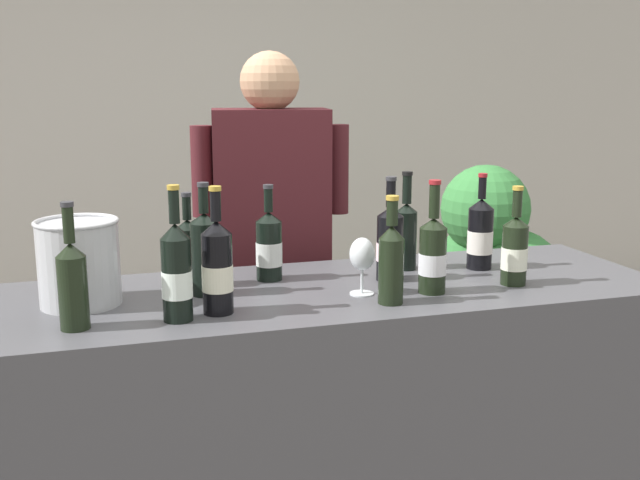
{
  "coord_description": "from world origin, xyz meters",
  "views": [
    {
      "loc": [
        -0.6,
        -2.07,
        1.59
      ],
      "look_at": [
        0.02,
        0.0,
        1.13
      ],
      "focal_mm": 41.65,
      "sensor_mm": 36.0,
      "label": 1
    }
  ],
  "objects_px": {
    "wine_bottle_9": "(72,282)",
    "wine_bottle_11": "(390,243)",
    "ice_bucket": "(79,262)",
    "wine_glass": "(362,256)",
    "wine_bottle_3": "(269,246)",
    "wine_bottle_6": "(515,250)",
    "wine_bottle_10": "(188,253)",
    "potted_shrub": "(501,264)",
    "wine_bottle_7": "(177,272)",
    "wine_bottle_0": "(217,267)",
    "wine_bottle_1": "(480,235)",
    "wine_bottle_2": "(406,232)",
    "wine_bottle_5": "(205,252)",
    "person_server": "(272,284)",
    "wine_bottle_4": "(433,254)",
    "wine_bottle_8": "(391,261)"
  },
  "relations": [
    {
      "from": "wine_bottle_3",
      "to": "ice_bucket",
      "type": "xyz_separation_m",
      "value": [
        -0.57,
        -0.11,
        0.02
      ]
    },
    {
      "from": "wine_bottle_6",
      "to": "person_server",
      "type": "distance_m",
      "value": 0.97
    },
    {
      "from": "wine_bottle_8",
      "to": "potted_shrub",
      "type": "bearing_deg",
      "value": 49.09
    },
    {
      "from": "wine_bottle_6",
      "to": "wine_bottle_7",
      "type": "distance_m",
      "value": 1.03
    },
    {
      "from": "wine_bottle_1",
      "to": "wine_bottle_3",
      "type": "relative_size",
      "value": 1.06
    },
    {
      "from": "wine_bottle_11",
      "to": "potted_shrub",
      "type": "relative_size",
      "value": 0.27
    },
    {
      "from": "wine_bottle_5",
      "to": "person_server",
      "type": "bearing_deg",
      "value": 59.85
    },
    {
      "from": "wine_bottle_3",
      "to": "wine_glass",
      "type": "height_order",
      "value": "wine_bottle_3"
    },
    {
      "from": "wine_bottle_3",
      "to": "ice_bucket",
      "type": "distance_m",
      "value": 0.58
    },
    {
      "from": "wine_bottle_7",
      "to": "wine_bottle_9",
      "type": "relative_size",
      "value": 1.1
    },
    {
      "from": "wine_bottle_7",
      "to": "ice_bucket",
      "type": "relative_size",
      "value": 1.47
    },
    {
      "from": "wine_glass",
      "to": "ice_bucket",
      "type": "distance_m",
      "value": 0.8
    },
    {
      "from": "wine_bottle_0",
      "to": "wine_bottle_3",
      "type": "xyz_separation_m",
      "value": [
        0.21,
        0.3,
        -0.02
      ]
    },
    {
      "from": "wine_bottle_4",
      "to": "wine_bottle_9",
      "type": "xyz_separation_m",
      "value": [
        -1.0,
        -0.05,
        0.01
      ]
    },
    {
      "from": "wine_bottle_3",
      "to": "ice_bucket",
      "type": "bearing_deg",
      "value": -168.94
    },
    {
      "from": "wine_bottle_2",
      "to": "wine_bottle_4",
      "type": "height_order",
      "value": "wine_bottle_4"
    },
    {
      "from": "wine_bottle_10",
      "to": "potted_shrub",
      "type": "distance_m",
      "value": 1.92
    },
    {
      "from": "wine_glass",
      "to": "wine_bottle_1",
      "type": "bearing_deg",
      "value": 20.62
    },
    {
      "from": "wine_bottle_1",
      "to": "wine_bottle_9",
      "type": "relative_size",
      "value": 0.98
    },
    {
      "from": "wine_bottle_4",
      "to": "wine_bottle_7",
      "type": "xyz_separation_m",
      "value": [
        -0.75,
        -0.05,
        0.01
      ]
    },
    {
      "from": "wine_bottle_0",
      "to": "wine_bottle_5",
      "type": "bearing_deg",
      "value": 91.88
    },
    {
      "from": "wine_bottle_0",
      "to": "wine_bottle_1",
      "type": "distance_m",
      "value": 0.95
    },
    {
      "from": "wine_bottle_1",
      "to": "wine_bottle_8",
      "type": "distance_m",
      "value": 0.52
    },
    {
      "from": "wine_bottle_5",
      "to": "person_server",
      "type": "height_order",
      "value": "person_server"
    },
    {
      "from": "wine_bottle_5",
      "to": "wine_bottle_4",
      "type": "bearing_deg",
      "value": -14.8
    },
    {
      "from": "wine_bottle_10",
      "to": "wine_bottle_0",
      "type": "bearing_deg",
      "value": -81.46
    },
    {
      "from": "potted_shrub",
      "to": "wine_bottle_1",
      "type": "bearing_deg",
      "value": -124.25
    },
    {
      "from": "wine_glass",
      "to": "ice_bucket",
      "type": "relative_size",
      "value": 0.7
    },
    {
      "from": "wine_bottle_11",
      "to": "wine_glass",
      "type": "xyz_separation_m",
      "value": [
        -0.14,
        -0.13,
        -0.0
      ]
    },
    {
      "from": "wine_bottle_10",
      "to": "wine_bottle_4",
      "type": "bearing_deg",
      "value": -21.78
    },
    {
      "from": "wine_bottle_6",
      "to": "wine_bottle_7",
      "type": "xyz_separation_m",
      "value": [
        -1.03,
        -0.06,
        0.02
      ]
    },
    {
      "from": "wine_bottle_3",
      "to": "wine_bottle_9",
      "type": "bearing_deg",
      "value": -150.39
    },
    {
      "from": "wine_bottle_1",
      "to": "wine_bottle_2",
      "type": "height_order",
      "value": "wine_bottle_2"
    },
    {
      "from": "wine_bottle_2",
      "to": "wine_bottle_8",
      "type": "distance_m",
      "value": 0.4
    },
    {
      "from": "wine_bottle_3",
      "to": "wine_bottle_6",
      "type": "relative_size",
      "value": 0.99
    },
    {
      "from": "wine_bottle_0",
      "to": "wine_bottle_5",
      "type": "height_order",
      "value": "wine_bottle_0"
    },
    {
      "from": "wine_bottle_1",
      "to": "wine_bottle_11",
      "type": "xyz_separation_m",
      "value": [
        -0.34,
        -0.05,
        0.0
      ]
    },
    {
      "from": "wine_bottle_4",
      "to": "wine_bottle_1",
      "type": "bearing_deg",
      "value": 38.87
    },
    {
      "from": "wine_bottle_6",
      "to": "wine_bottle_9",
      "type": "relative_size",
      "value": 0.94
    },
    {
      "from": "wine_bottle_2",
      "to": "wine_bottle_10",
      "type": "distance_m",
      "value": 0.72
    },
    {
      "from": "wine_bottle_6",
      "to": "wine_bottle_7",
      "type": "height_order",
      "value": "wine_bottle_7"
    },
    {
      "from": "wine_bottle_2",
      "to": "wine_bottle_1",
      "type": "bearing_deg",
      "value": -14.62
    },
    {
      "from": "wine_bottle_11",
      "to": "wine_glass",
      "type": "relative_size",
      "value": 1.92
    },
    {
      "from": "wine_bottle_9",
      "to": "ice_bucket",
      "type": "relative_size",
      "value": 1.34
    },
    {
      "from": "wine_bottle_3",
      "to": "person_server",
      "type": "height_order",
      "value": "person_server"
    },
    {
      "from": "wine_bottle_3",
      "to": "wine_glass",
      "type": "xyz_separation_m",
      "value": [
        0.22,
        -0.24,
        0.01
      ]
    },
    {
      "from": "ice_bucket",
      "to": "wine_glass",
      "type": "bearing_deg",
      "value": -9.34
    },
    {
      "from": "wine_bottle_9",
      "to": "ice_bucket",
      "type": "distance_m",
      "value": 0.22
    },
    {
      "from": "wine_bottle_9",
      "to": "wine_bottle_11",
      "type": "distance_m",
      "value": 0.96
    },
    {
      "from": "wine_glass",
      "to": "wine_bottle_5",
      "type": "bearing_deg",
      "value": 163.74
    }
  ]
}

